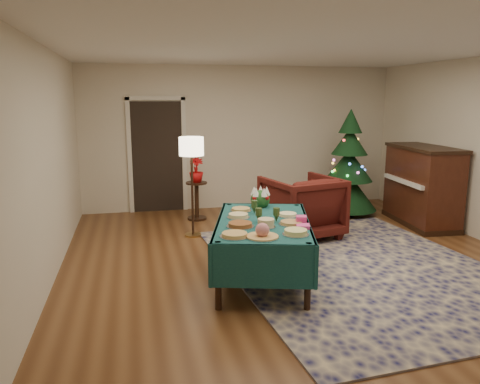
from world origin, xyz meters
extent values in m
plane|color=#593319|center=(0.00, 0.00, 0.00)|extent=(7.00, 7.00, 0.00)
plane|color=white|center=(0.00, 0.00, 2.70)|extent=(7.00, 7.00, 0.00)
plane|color=beige|center=(0.00, 3.50, 1.35)|extent=(6.00, 0.00, 6.00)
plane|color=beige|center=(-3.00, 0.00, 1.35)|extent=(0.00, 7.00, 7.00)
cube|color=black|center=(-1.60, 3.48, 1.02)|extent=(0.92, 0.02, 2.04)
cube|color=silver|center=(-2.10, 3.48, 1.05)|extent=(0.08, 0.04, 2.14)
cube|color=silver|center=(-1.10, 3.48, 1.05)|extent=(0.08, 0.04, 2.14)
cube|color=silver|center=(-1.60, 3.48, 2.10)|extent=(1.08, 0.04, 0.08)
cube|color=#131548|center=(0.66, -0.19, 0.01)|extent=(3.50, 4.42, 0.02)
cylinder|color=black|center=(-1.27, -0.93, 0.36)|extent=(0.07, 0.07, 0.71)
cylinder|color=black|center=(-0.82, 0.66, 0.36)|extent=(0.07, 0.07, 0.71)
cylinder|color=black|center=(-0.41, -1.17, 0.36)|extent=(0.07, 0.07, 0.71)
cylinder|color=black|center=(0.04, 0.42, 0.36)|extent=(0.07, 0.07, 0.71)
cube|color=#144248|center=(-0.62, -0.26, 0.69)|extent=(1.49, 2.02, 0.04)
cube|color=#144248|center=(-0.38, 0.60, 0.49)|extent=(1.04, 0.32, 0.45)
cube|color=#144248|center=(-0.85, -1.12, 0.49)|extent=(1.04, 0.32, 0.45)
cube|color=#144248|center=(-0.12, -0.40, 0.49)|extent=(0.52, 1.77, 0.45)
cube|color=#144248|center=(-1.11, -0.12, 0.49)|extent=(0.52, 1.77, 0.45)
cylinder|color=silver|center=(-1.07, -0.81, 0.72)|extent=(0.30, 0.30, 0.01)
cylinder|color=tan|center=(-1.07, -0.81, 0.74)|extent=(0.26, 0.26, 0.03)
cylinder|color=silver|center=(-0.80, -0.90, 0.72)|extent=(0.34, 0.34, 0.01)
sphere|color=#CC727A|center=(-0.80, -0.90, 0.79)|extent=(0.14, 0.14, 0.14)
cylinder|color=silver|center=(-0.44, -0.88, 0.72)|extent=(0.28, 0.28, 0.01)
cylinder|color=#D8D172|center=(-0.44, -0.88, 0.75)|extent=(0.24, 0.24, 0.05)
cylinder|color=silver|center=(-0.93, -0.45, 0.72)|extent=(0.31, 0.31, 0.01)
cylinder|color=brown|center=(-0.93, -0.45, 0.74)|extent=(0.26, 0.26, 0.04)
cylinder|color=silver|center=(-0.66, -0.53, 0.72)|extent=(0.21, 0.21, 0.01)
cylinder|color=tan|center=(-0.66, -0.53, 0.77)|extent=(0.18, 0.18, 0.09)
cylinder|color=silver|center=(-0.35, -0.49, 0.72)|extent=(0.28, 0.28, 0.01)
cylinder|color=#B2844C|center=(-0.35, -0.49, 0.74)|extent=(0.24, 0.24, 0.03)
cylinder|color=silver|center=(-0.86, -0.06, 0.72)|extent=(0.27, 0.27, 0.01)
cylinder|color=#D8BF7F|center=(-0.86, -0.06, 0.74)|extent=(0.23, 0.23, 0.04)
cylinder|color=silver|center=(-0.27, -0.12, 0.72)|extent=(0.24, 0.24, 0.01)
cylinder|color=#F2EACC|center=(-0.27, -0.12, 0.74)|extent=(0.21, 0.21, 0.03)
cylinder|color=silver|center=(-0.76, 0.26, 0.72)|extent=(0.27, 0.27, 0.01)
cylinder|color=tan|center=(-0.76, 0.26, 0.74)|extent=(0.23, 0.23, 0.03)
cone|color=#2D471E|center=(-0.63, 0.09, 0.75)|extent=(0.07, 0.07, 0.09)
cylinder|color=#2D471E|center=(-0.63, 0.09, 0.83)|extent=(0.08, 0.08, 0.09)
cone|color=#2D471E|center=(-0.48, -0.34, 0.75)|extent=(0.07, 0.07, 0.09)
cylinder|color=#2D471E|center=(-0.48, -0.34, 0.83)|extent=(0.08, 0.08, 0.09)
cone|color=#2D471E|center=(-0.68, -0.31, 0.75)|extent=(0.07, 0.07, 0.09)
cylinder|color=#2D471E|center=(-0.68, -0.31, 0.83)|extent=(0.08, 0.08, 0.09)
cube|color=#F8449E|center=(-0.27, -0.65, 0.73)|extent=(0.18, 0.18, 0.04)
cube|color=#DE3D8B|center=(-0.24, -0.50, 0.76)|extent=(0.14, 0.14, 0.09)
sphere|color=#1E4C1E|center=(-0.46, 0.44, 0.81)|extent=(0.25, 0.25, 0.25)
cone|color=white|center=(-0.37, 0.44, 0.92)|extent=(0.09, 0.09, 0.11)
cone|color=white|center=(-0.43, 0.52, 0.92)|extent=(0.09, 0.09, 0.11)
cone|color=white|center=(-0.53, 0.49, 0.92)|extent=(0.09, 0.09, 0.11)
cone|color=white|center=(-0.53, 0.39, 0.92)|extent=(0.09, 0.09, 0.11)
cone|color=white|center=(-0.43, 0.36, 0.92)|extent=(0.09, 0.09, 0.11)
sphere|color=#B20C0F|center=(-0.37, 0.50, 0.84)|extent=(0.07, 0.07, 0.07)
sphere|color=#B20C0F|center=(-0.52, 0.52, 0.84)|extent=(0.07, 0.07, 0.07)
sphere|color=#B20C0F|center=(-0.54, 0.38, 0.84)|extent=(0.07, 0.07, 0.07)
sphere|color=#B20C0F|center=(-0.40, 0.35, 0.84)|extent=(0.07, 0.07, 0.07)
imported|color=#48130F|center=(0.43, 1.26, 0.52)|extent=(1.21, 1.16, 1.04)
cylinder|color=#A57F3F|center=(-1.18, 1.70, 0.01)|extent=(0.26, 0.26, 0.03)
cylinder|color=black|center=(-1.18, 1.70, 0.70)|extent=(0.04, 0.04, 1.39)
cylinder|color=#FFEABF|center=(-1.18, 1.70, 1.39)|extent=(0.37, 0.37, 0.28)
cylinder|color=black|center=(-0.99, 2.69, 0.02)|extent=(0.33, 0.33, 0.04)
cylinder|color=black|center=(-0.99, 2.69, 0.33)|extent=(0.07, 0.07, 0.61)
cylinder|color=black|center=(-0.99, 2.69, 0.65)|extent=(0.37, 0.37, 0.03)
imported|color=#B60D0E|center=(-0.99, 2.69, 0.79)|extent=(0.24, 0.43, 0.24)
cylinder|color=black|center=(1.77, 2.47, 0.08)|extent=(0.11, 0.11, 0.15)
cone|color=black|center=(1.77, 2.47, 0.43)|extent=(1.35, 1.35, 0.67)
cone|color=black|center=(1.77, 2.47, 0.91)|extent=(1.11, 1.11, 0.57)
cone|color=black|center=(1.77, 2.47, 1.34)|extent=(0.84, 0.84, 0.48)
cone|color=black|center=(1.77, 2.47, 1.70)|extent=(0.54, 0.54, 0.43)
cube|color=black|center=(2.66, 1.54, 0.04)|extent=(0.78, 1.56, 0.08)
cube|color=#37170D|center=(2.66, 1.54, 0.66)|extent=(0.76, 1.53, 1.23)
cube|color=black|center=(2.66, 1.54, 1.29)|extent=(0.80, 1.58, 0.05)
cube|color=white|center=(2.34, 1.56, 0.74)|extent=(0.23, 1.28, 0.06)
camera|label=1|loc=(-2.04, -5.27, 2.10)|focal=35.00mm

